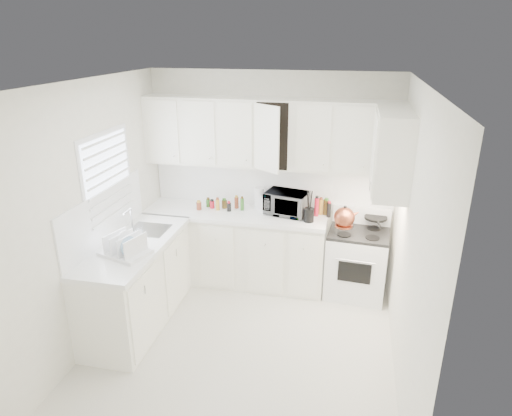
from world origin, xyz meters
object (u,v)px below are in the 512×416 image
(tea_kettle, at_px, (344,216))
(utensil_crock, at_px, (309,206))
(microwave, at_px, (287,201))
(dish_rack, at_px, (125,243))
(stove, at_px, (357,255))
(rice_cooker, at_px, (270,202))

(tea_kettle, bearing_deg, utensil_crock, 165.63)
(microwave, bearing_deg, utensil_crock, -21.07)
(dish_rack, bearing_deg, microwave, 62.20)
(stove, xyz_separation_m, microwave, (-0.87, 0.08, 0.59))
(rice_cooker, bearing_deg, utensil_crock, -33.56)
(rice_cooker, relative_size, dish_rack, 0.50)
(tea_kettle, xyz_separation_m, rice_cooker, (-0.91, 0.29, -0.01))
(stove, relative_size, utensil_crock, 2.73)
(microwave, height_order, rice_cooker, microwave)
(microwave, xyz_separation_m, rice_cooker, (-0.22, 0.05, -0.06))
(rice_cooker, height_order, dish_rack, dish_rack)
(stove, height_order, tea_kettle, tea_kettle)
(utensil_crock, distance_m, dish_rack, 2.07)
(stove, height_order, dish_rack, dish_rack)
(utensil_crock, xyz_separation_m, dish_rack, (-1.67, -1.22, -0.07))
(stove, bearing_deg, microwave, 179.06)
(stove, bearing_deg, tea_kettle, -133.95)
(stove, relative_size, tea_kettle, 3.64)
(microwave, distance_m, rice_cooker, 0.23)
(tea_kettle, height_order, microwave, microwave)
(microwave, bearing_deg, rice_cooker, 179.42)
(rice_cooker, bearing_deg, tea_kettle, -26.25)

